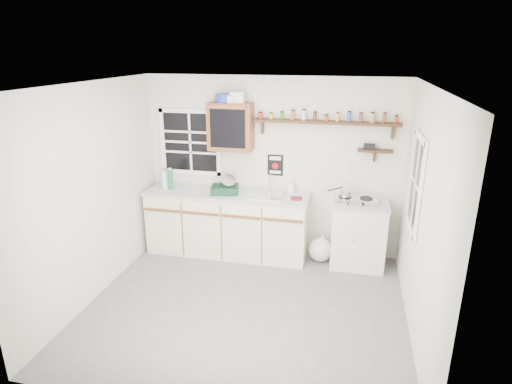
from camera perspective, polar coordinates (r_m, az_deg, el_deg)
room at (r=4.56m, az=-1.54°, el=-1.79°), size 3.64×3.24×2.54m
main_cabinet at (r=6.16m, az=-3.83°, el=-4.13°), size 2.31×0.63×0.92m
right_cabinet at (r=5.97m, az=13.49°, el=-5.46°), size 0.73×0.57×0.91m
sink at (r=5.87m, az=1.11°, el=-0.33°), size 0.52×0.44×0.29m
upper_cabinet at (r=5.90m, az=-3.40°, el=8.69°), size 0.60×0.32×0.65m
upper_cabinet_clutter at (r=5.85m, az=-3.59°, el=12.41°), size 0.40×0.24×0.14m
spice_shelf at (r=5.74m, az=9.27°, el=9.28°), size 1.91×0.18×0.35m
secondary_shelf at (r=5.81m, az=15.36°, el=5.41°), size 0.45×0.16×0.24m
warning_sign at (r=6.02m, az=2.59°, el=3.60°), size 0.22×0.02×0.30m
window_back at (r=6.29m, az=-8.74°, el=6.58°), size 0.93×0.03×0.98m
window_right at (r=4.95m, az=20.59°, el=1.09°), size 0.03×0.78×1.08m
water_bottles at (r=6.25m, az=-11.74°, el=1.65°), size 0.17×0.09×0.31m
dish_rack at (r=5.94m, az=-4.06°, el=0.63°), size 0.41×0.34×0.28m
soap_bottle at (r=6.00m, az=4.81°, el=0.79°), size 0.10×0.10×0.18m
rag at (r=5.74m, az=5.41°, el=-0.87°), size 0.17×0.15×0.02m
hotplate at (r=5.77m, az=13.12°, el=-1.04°), size 0.57×0.34×0.08m
saucepan at (r=5.75m, az=11.75°, el=-0.20°), size 0.31×0.24×0.15m
trash_bag at (r=6.07m, az=8.57°, el=-7.57°), size 0.37×0.34×0.42m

